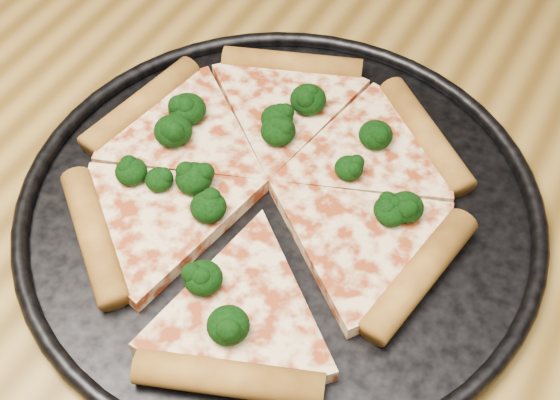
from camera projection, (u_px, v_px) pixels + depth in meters
The scene contains 4 objects.
dining_table at pixel (175, 238), 0.71m from camera, with size 1.20×0.90×0.75m.
pizza_pan at pixel (280, 207), 0.60m from camera, with size 0.41×0.41×0.02m.
pizza at pixel (267, 187), 0.61m from camera, with size 0.32×0.35×0.02m.
broccoli_florets at pixel (258, 170), 0.60m from camera, with size 0.23×0.24×0.02m.
Camera 1 is at (0.29, -0.32, 1.23)m, focal length 50.16 mm.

